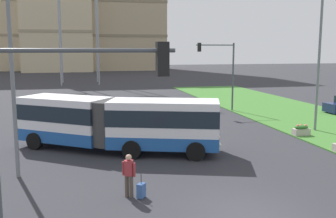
{
  "coord_description": "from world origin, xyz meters",
  "views": [
    {
      "loc": [
        -5.62,
        -11.98,
        5.78
      ],
      "look_at": [
        -0.46,
        10.65,
        2.2
      ],
      "focal_mm": 41.61,
      "sensor_mm": 36.0,
      "label": 1
    }
  ],
  "objects_px": {
    "articulated_bus": "(116,122)",
    "traffic_light_far_right": "(222,65)",
    "car_white_van": "(76,103)",
    "streetlight_median": "(319,54)",
    "pedestrian_crossing": "(129,173)",
    "traffic_light_near_left": "(58,123)",
    "flower_planter_3": "(301,130)",
    "rolling_suitcase": "(141,190)",
    "streetlight_left": "(11,61)"
  },
  "relations": [
    {
      "from": "rolling_suitcase",
      "to": "streetlight_left",
      "type": "height_order",
      "value": "streetlight_left"
    },
    {
      "from": "articulated_bus",
      "to": "traffic_light_near_left",
      "type": "height_order",
      "value": "traffic_light_near_left"
    },
    {
      "from": "car_white_van",
      "to": "rolling_suitcase",
      "type": "xyz_separation_m",
      "value": [
        2.63,
        -22.57,
        -0.44
      ]
    },
    {
      "from": "traffic_light_far_right",
      "to": "streetlight_left",
      "type": "xyz_separation_m",
      "value": [
        -15.69,
        -15.73,
        0.96
      ]
    },
    {
      "from": "flower_planter_3",
      "to": "car_white_van",
      "type": "bearing_deg",
      "value": 136.29
    },
    {
      "from": "car_white_van",
      "to": "streetlight_median",
      "type": "xyz_separation_m",
      "value": [
        16.68,
        -12.82,
        4.66
      ]
    },
    {
      "from": "pedestrian_crossing",
      "to": "traffic_light_far_right",
      "type": "bearing_deg",
      "value": 60.29
    },
    {
      "from": "flower_planter_3",
      "to": "traffic_light_far_right",
      "type": "relative_size",
      "value": 0.17
    },
    {
      "from": "traffic_light_far_right",
      "to": "streetlight_median",
      "type": "distance_m",
      "value": 10.46
    },
    {
      "from": "traffic_light_near_left",
      "to": "rolling_suitcase",
      "type": "bearing_deg",
      "value": 63.4
    },
    {
      "from": "articulated_bus",
      "to": "pedestrian_crossing",
      "type": "xyz_separation_m",
      "value": [
        -0.2,
        -7.27,
        -0.65
      ]
    },
    {
      "from": "pedestrian_crossing",
      "to": "flower_planter_3",
      "type": "distance_m",
      "value": 15.07
    },
    {
      "from": "flower_planter_3",
      "to": "traffic_light_near_left",
      "type": "relative_size",
      "value": 0.18
    },
    {
      "from": "traffic_light_near_left",
      "to": "traffic_light_far_right",
      "type": "xyz_separation_m",
      "value": [
        13.32,
        25.0,
        0.21
      ]
    },
    {
      "from": "pedestrian_crossing",
      "to": "traffic_light_near_left",
      "type": "distance_m",
      "value": 6.82
    },
    {
      "from": "streetlight_median",
      "to": "car_white_van",
      "type": "bearing_deg",
      "value": 142.45
    },
    {
      "from": "rolling_suitcase",
      "to": "traffic_light_far_right",
      "type": "distance_m",
      "value": 22.62
    },
    {
      "from": "pedestrian_crossing",
      "to": "flower_planter_3",
      "type": "xyz_separation_m",
      "value": [
        12.6,
        8.25,
        -0.58
      ]
    },
    {
      "from": "car_white_van",
      "to": "traffic_light_far_right",
      "type": "relative_size",
      "value": 0.71
    },
    {
      "from": "articulated_bus",
      "to": "traffic_light_near_left",
      "type": "xyz_separation_m",
      "value": [
        -2.47,
        -12.9,
        2.46
      ]
    },
    {
      "from": "car_white_van",
      "to": "rolling_suitcase",
      "type": "height_order",
      "value": "car_white_van"
    },
    {
      "from": "car_white_van",
      "to": "flower_planter_3",
      "type": "relative_size",
      "value": 4.08
    },
    {
      "from": "articulated_bus",
      "to": "traffic_light_far_right",
      "type": "distance_m",
      "value": 16.47
    },
    {
      "from": "rolling_suitcase",
      "to": "streetlight_median",
      "type": "xyz_separation_m",
      "value": [
        14.05,
        9.75,
        5.1
      ]
    },
    {
      "from": "car_white_van",
      "to": "pedestrian_crossing",
      "type": "distance_m",
      "value": 22.48
    },
    {
      "from": "rolling_suitcase",
      "to": "traffic_light_near_left",
      "type": "distance_m",
      "value": 7.16
    },
    {
      "from": "flower_planter_3",
      "to": "traffic_light_far_right",
      "type": "distance_m",
      "value": 11.89
    },
    {
      "from": "traffic_light_near_left",
      "to": "streetlight_left",
      "type": "height_order",
      "value": "streetlight_left"
    },
    {
      "from": "articulated_bus",
      "to": "pedestrian_crossing",
      "type": "relative_size",
      "value": 6.6
    },
    {
      "from": "pedestrian_crossing",
      "to": "streetlight_left",
      "type": "height_order",
      "value": "streetlight_left"
    },
    {
      "from": "articulated_bus",
      "to": "streetlight_median",
      "type": "height_order",
      "value": "streetlight_median"
    },
    {
      "from": "pedestrian_crossing",
      "to": "streetlight_median",
      "type": "relative_size",
      "value": 0.18
    },
    {
      "from": "streetlight_left",
      "to": "flower_planter_3",
      "type": "bearing_deg",
      "value": 14.95
    },
    {
      "from": "traffic_light_near_left",
      "to": "car_white_van",
      "type": "bearing_deg",
      "value": 89.82
    },
    {
      "from": "streetlight_left",
      "to": "traffic_light_near_left",
      "type": "bearing_deg",
      "value": -75.65
    },
    {
      "from": "flower_planter_3",
      "to": "traffic_light_near_left",
      "type": "distance_m",
      "value": 20.67
    },
    {
      "from": "articulated_bus",
      "to": "streetlight_left",
      "type": "distance_m",
      "value": 7.05
    },
    {
      "from": "rolling_suitcase",
      "to": "streetlight_left",
      "type": "distance_m",
      "value": 8.09
    },
    {
      "from": "car_white_van",
      "to": "streetlight_median",
      "type": "distance_m",
      "value": 21.55
    },
    {
      "from": "articulated_bus",
      "to": "traffic_light_far_right",
      "type": "bearing_deg",
      "value": 48.1
    },
    {
      "from": "articulated_bus",
      "to": "rolling_suitcase",
      "type": "distance_m",
      "value": 7.6
    },
    {
      "from": "pedestrian_crossing",
      "to": "streetlight_median",
      "type": "height_order",
      "value": "streetlight_median"
    },
    {
      "from": "flower_planter_3",
      "to": "streetlight_median",
      "type": "bearing_deg",
      "value": 34.45
    },
    {
      "from": "articulated_bus",
      "to": "pedestrian_crossing",
      "type": "distance_m",
      "value": 7.3
    },
    {
      "from": "flower_planter_3",
      "to": "streetlight_median",
      "type": "distance_m",
      "value": 5.5
    },
    {
      "from": "car_white_van",
      "to": "rolling_suitcase",
      "type": "distance_m",
      "value": 22.73
    },
    {
      "from": "traffic_light_far_right",
      "to": "streetlight_left",
      "type": "height_order",
      "value": "streetlight_left"
    },
    {
      "from": "pedestrian_crossing",
      "to": "traffic_light_near_left",
      "type": "bearing_deg",
      "value": -111.95
    },
    {
      "from": "rolling_suitcase",
      "to": "streetlight_left",
      "type": "bearing_deg",
      "value": 142.94
    },
    {
      "from": "flower_planter_3",
      "to": "streetlight_left",
      "type": "relative_size",
      "value": 0.11
    }
  ]
}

